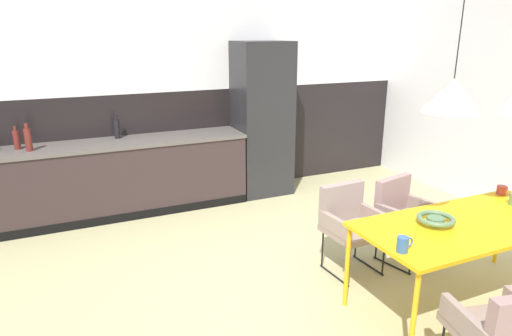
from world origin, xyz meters
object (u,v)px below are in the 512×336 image
armchair_by_stool (507,328)px  mug_white_ceramic (502,190)px  refrigerator_column (262,119)px  dining_table (471,227)px  armchair_corner_seat (349,218)px  mug_short_terracotta (403,244)px  bottle_vinegar_dark (117,129)px  fruit_bowl (436,219)px  bottle_oil_tall (17,140)px  bottle_wine_green (28,139)px  armchair_head_of_table (402,209)px  pendant_lamp_over_table_near (452,95)px

armchair_by_stool → mug_white_ceramic: size_ratio=6.55×
refrigerator_column → dining_table: (0.34, -3.12, -0.33)m
armchair_corner_seat → mug_short_terracotta: mug_short_terracotta is taller
mug_short_terracotta → bottle_vinegar_dark: bearing=111.5°
dining_table → fruit_bowl: 0.32m
armchair_corner_seat → bottle_vinegar_dark: bottle_vinegar_dark is taller
bottle_oil_tall → bottle_wine_green: bearing=-49.1°
dining_table → armchair_head_of_table: armchair_head_of_table is taller
refrigerator_column → bottle_wine_green: size_ratio=6.68×
refrigerator_column → bottle_oil_tall: 2.92m
armchair_by_stool → bottle_vinegar_dark: bearing=124.1°
armchair_head_of_table → refrigerator_column: bearing=-93.1°
refrigerator_column → mug_white_ceramic: size_ratio=16.76×
bottle_oil_tall → armchair_by_stool: bearing=-56.6°
armchair_by_stool → fruit_bowl: 0.98m
mug_white_ceramic → fruit_bowl: bearing=-166.3°
armchair_head_of_table → armchair_corner_seat: 0.58m
mug_white_ceramic → mug_short_terracotta: bearing=-162.6°
refrigerator_column → dining_table: size_ratio=1.11×
dining_table → armchair_by_stool: size_ratio=2.30×
bottle_vinegar_dark → dining_table: bearing=-56.3°
mug_short_terracotta → bottle_oil_tall: bottle_oil_tall is taller
armchair_corner_seat → bottle_wine_green: (-2.63, 2.18, 0.52)m
refrigerator_column → fruit_bowl: size_ratio=7.13×
mug_short_terracotta → mug_white_ceramic: bearing=17.4°
dining_table → bottle_vinegar_dark: bottle_vinegar_dark is taller
dining_table → mug_white_ceramic: bearing=23.7°
bottle_oil_tall → mug_white_ceramic: bearing=-35.5°
armchair_by_stool → armchair_corner_seat: 1.69m
bottle_vinegar_dark → pendant_lamp_over_table_near: size_ratio=0.25×
armchair_corner_seat → bottle_oil_tall: bearing=-43.8°
armchair_by_stool → bottle_wine_green: bottle_wine_green is taller
refrigerator_column → armchair_by_stool: bearing=-94.1°
armchair_corner_seat → mug_white_ceramic: 1.39m
dining_table → fruit_bowl: bearing=165.8°
mug_white_ceramic → armchair_corner_seat: bearing=156.6°
mug_short_terracotta → bottle_vinegar_dark: (-1.36, 3.44, 0.24)m
mug_white_ceramic → bottle_oil_tall: (-4.01, 2.86, 0.24)m
armchair_corner_seat → mug_white_ceramic: bearing=152.9°
mug_white_ceramic → bottle_wine_green: 4.75m
mug_white_ceramic → bottle_oil_tall: bottle_oil_tall is taller
dining_table → bottle_wine_green: size_ratio=6.00×
bottle_vinegar_dark → fruit_bowl: bearing=-59.4°
bottle_vinegar_dark → armchair_by_stool: bearing=-69.0°
dining_table → bottle_wine_green: 4.39m
bottle_wine_green → bottle_oil_tall: bearing=130.9°
refrigerator_column → pendant_lamp_over_table_near: pendant_lamp_over_table_near is taller
armchair_head_of_table → bottle_vinegar_dark: bottle_vinegar_dark is taller
dining_table → armchair_head_of_table: size_ratio=2.28×
refrigerator_column → bottle_vinegar_dark: (-1.85, 0.16, 0.01)m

